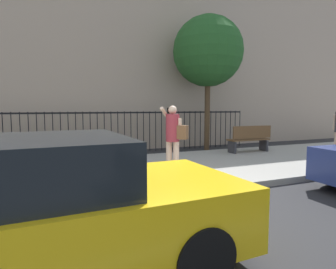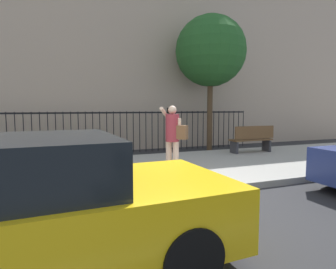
# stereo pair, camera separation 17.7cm
# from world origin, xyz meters

# --- Properties ---
(ground_plane) EXTENTS (60.00, 60.00, 0.00)m
(ground_plane) POSITION_xyz_m (0.00, 0.00, 0.00)
(ground_plane) COLOR #28282B
(sidewalk) EXTENTS (28.00, 4.40, 0.15)m
(sidewalk) POSITION_xyz_m (0.00, 2.20, 0.07)
(sidewalk) COLOR #9E9B93
(sidewalk) RESTS_ON ground
(building_facade) EXTENTS (28.00, 4.00, 9.04)m
(building_facade) POSITION_xyz_m (0.00, 8.50, 4.52)
(building_facade) COLOR tan
(building_facade) RESTS_ON ground
(iron_fence) EXTENTS (12.03, 0.04, 1.60)m
(iron_fence) POSITION_xyz_m (0.00, 5.90, 1.02)
(iron_fence) COLOR black
(iron_fence) RESTS_ON ground
(taxi_yellow) EXTENTS (4.28, 2.01, 1.45)m
(taxi_yellow) POSITION_xyz_m (-2.11, -1.77, 0.70)
(taxi_yellow) COLOR yellow
(taxi_yellow) RESTS_ON ground
(pedestrian_on_phone) EXTENTS (0.66, 0.70, 1.64)m
(pedestrian_on_phone) POSITION_xyz_m (0.86, 1.68, 1.10)
(pedestrian_on_phone) COLOR beige
(pedestrian_on_phone) RESTS_ON sidewalk
(street_bench) EXTENTS (1.60, 0.45, 0.95)m
(street_bench) POSITION_xyz_m (4.58, 3.38, 0.65)
(street_bench) COLOR brown
(street_bench) RESTS_ON sidewalk
(street_tree_near) EXTENTS (2.77, 2.77, 5.34)m
(street_tree_near) POSITION_xyz_m (3.85, 5.16, 3.94)
(street_tree_near) COLOR #4C3823
(street_tree_near) RESTS_ON ground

